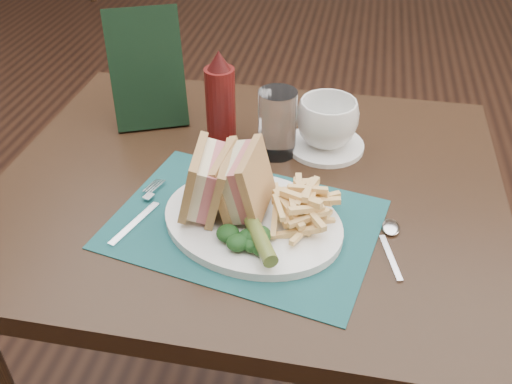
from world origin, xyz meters
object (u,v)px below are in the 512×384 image
Objects in this scene: table_main at (250,319)px; placemat at (244,224)px; sandwich_half_b at (231,179)px; saucer at (325,145)px; drinking_glass at (277,123)px; ketchup_bottle at (220,97)px; plate at (253,221)px; sandwich_half_a at (193,180)px; coffee_cup at (327,123)px; check_presenter at (147,69)px.

placemat reaches higher than table_main.
saucer is (0.13, 0.24, -0.07)m from sandwich_half_b.
table_main is 0.40m from placemat.
sandwich_half_b and drinking_glass have the same top height.
ketchup_bottle is (-0.12, 0.03, 0.03)m from drinking_glass.
placemat is 1.40× the size of plate.
ketchup_bottle is (-0.07, 0.23, 0.02)m from sandwich_half_b.
placemat is at bearing -32.59° from sandwich_half_b.
drinking_glass is at bearing 58.82° from sandwich_half_a.
sandwich_half_a is at bearing -127.28° from coffee_cup.
sandwich_half_a is 0.76× the size of saucer.
ketchup_bottle is (-0.10, 0.25, 0.09)m from placemat.
drinking_glass reaches higher than placemat.
coffee_cup is 0.10m from drinking_glass.
sandwich_half_b is 0.76× the size of saucer.
table_main is at bearing -58.18° from ketchup_bottle.
coffee_cup is 0.49× the size of check_presenter.
check_presenter is at bearing 144.03° from table_main.
plate is 2.62× the size of sandwich_half_b.
drinking_glass is at bearing 82.34° from sandwich_half_b.
plate is (0.03, -0.12, 0.38)m from table_main.
ketchup_bottle is 0.78× the size of check_presenter.
ketchup_bottle reaches higher than plate.
ketchup_bottle is (-0.08, 0.13, 0.47)m from table_main.
check_presenter is at bearing 164.79° from drinking_glass.
placemat is 3.67× the size of sandwich_half_b.
table_main is at bearing -132.43° from coffee_cup.
drinking_glass reaches higher than saucer.
table_main is 3.00× the size of plate.
placemat is at bearing -112.72° from saucer.
table_main is 0.47m from coffee_cup.
ketchup_bottle is at bearing -178.56° from coffee_cup.
coffee_cup is at bearing 0.00° from saucer.
saucer is (0.11, 0.26, 0.00)m from placemat.
sandwich_half_b is at bearing -101.60° from drinking_glass.
check_presenter is (-0.24, 0.18, 0.49)m from table_main.
saucer reaches higher than table_main.
table_main is at bearing -132.43° from saucer.
ketchup_bottle is (-0.02, 0.25, 0.02)m from sandwich_half_a.
coffee_cup is (0.00, 0.00, 0.05)m from saucer.
coffee_cup is at bearing 1.44° from ketchup_bottle.
table_main is 4.84× the size of ketchup_bottle.
check_presenter is at bearing 173.97° from saucer.
sandwich_half_a is 0.34m from check_presenter.
drinking_glass is (0.10, 0.21, -0.01)m from sandwich_half_a.
table_main is 0.49m from ketchup_bottle.
plate is 0.42m from check_presenter.
check_presenter reaches higher than coffee_cup.
sandwich_half_b is at bearing -118.95° from coffee_cup.
sandwich_half_a is 0.48× the size of check_presenter.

